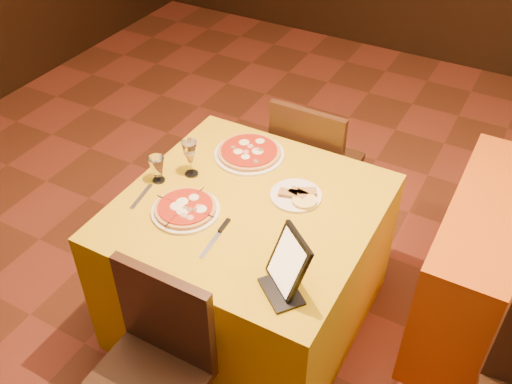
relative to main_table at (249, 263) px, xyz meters
The scene contains 12 objects.
floor 0.42m from the main_table, 47.52° to the right, with size 6.00×7.00×0.01m, color #5E2D19.
main_table is the anchor object (origin of this frame).
chair_main_far 0.81m from the main_table, 90.00° to the left, with size 0.40×0.40×0.91m, color black, non-canonical shape.
pizza_near 0.48m from the main_table, 141.59° to the right, with size 0.30×0.30×0.03m.
pizza_far 0.54m from the main_table, 118.76° to the left, with size 0.35×0.35×0.03m.
cutlet_dish 0.45m from the main_table, 43.73° to the left, with size 0.23×0.23×0.03m.
wine_glass 0.59m from the main_table, 169.38° to the left, with size 0.07×0.07×0.19m, color tan, non-canonical shape.
water_glass 0.63m from the main_table, behind, with size 0.08×0.08×0.13m, color silver, non-canonical shape.
tablet 0.69m from the main_table, 42.61° to the right, with size 0.20×0.02×0.24m, color black.
knife 0.46m from the main_table, 93.12° to the right, with size 0.24×0.02×0.01m, color silver.
fork_near 0.62m from the main_table, 157.67° to the right, with size 0.18×0.02×0.01m, color #ADAEB4.
fork_far 0.51m from the main_table, 103.64° to the left, with size 0.17×0.02×0.01m, color silver.
Camera 1 is at (0.83, -1.52, 2.41)m, focal length 40.00 mm.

